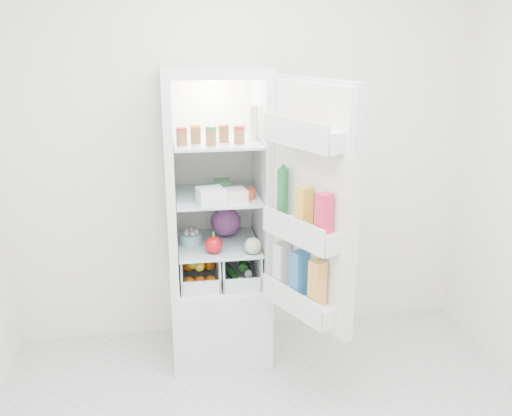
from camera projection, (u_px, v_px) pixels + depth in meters
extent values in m
cube|color=white|center=(243.00, 143.00, 3.66)|extent=(3.00, 0.02, 2.60)
cube|color=silver|center=(219.00, 314.00, 3.67)|extent=(0.60, 0.60, 0.50)
cube|color=silver|center=(214.00, 71.00, 3.22)|extent=(0.60, 0.60, 0.05)
cube|color=silver|center=(213.00, 172.00, 3.67)|extent=(0.60, 0.05, 1.25)
cube|color=silver|center=(170.00, 184.00, 3.37)|extent=(0.05, 0.60, 1.25)
cube|color=silver|center=(262.00, 181.00, 3.45)|extent=(0.05, 0.60, 1.25)
cube|color=white|center=(213.00, 173.00, 3.64)|extent=(0.50, 0.01, 1.25)
sphere|color=white|center=(211.00, 80.00, 3.43)|extent=(0.05, 0.05, 0.05)
cube|color=silver|center=(218.00, 244.00, 3.50)|extent=(0.49, 0.53, 0.01)
cube|color=silver|center=(217.00, 196.00, 3.41)|extent=(0.49, 0.53, 0.02)
cube|color=silver|center=(216.00, 141.00, 3.31)|extent=(0.49, 0.53, 0.02)
cylinder|color=#B21919|center=(182.00, 138.00, 3.14)|extent=(0.06, 0.06, 0.08)
cylinder|color=gold|center=(196.00, 136.00, 3.20)|extent=(0.06, 0.06, 0.08)
cylinder|color=#267226|center=(211.00, 138.00, 3.13)|extent=(0.06, 0.06, 0.08)
cylinder|color=brown|center=(224.00, 134.00, 3.24)|extent=(0.06, 0.06, 0.08)
cylinder|color=#B21919|center=(239.00, 136.00, 3.19)|extent=(0.06, 0.06, 0.08)
cylinder|color=white|center=(253.00, 123.00, 3.28)|extent=(0.07, 0.07, 0.20)
cube|color=white|center=(211.00, 196.00, 3.20)|extent=(0.17, 0.17, 0.09)
cube|color=white|center=(235.00, 195.00, 3.25)|extent=(0.14, 0.14, 0.07)
cylinder|color=#BD401C|center=(248.00, 194.00, 3.31)|extent=(0.10, 0.10, 0.06)
cube|color=#3E884A|center=(222.00, 187.00, 3.43)|extent=(0.10, 0.13, 0.07)
sphere|color=#541D50|center=(226.00, 222.00, 3.59)|extent=(0.19, 0.19, 0.19)
sphere|color=red|center=(214.00, 245.00, 3.32)|extent=(0.10, 0.10, 0.10)
cylinder|color=#8CC0D1|center=(191.00, 239.00, 3.48)|extent=(0.16, 0.16, 0.06)
sphere|color=#A4B88A|center=(253.00, 246.00, 3.31)|extent=(0.10, 0.10, 0.10)
sphere|color=orange|center=(189.00, 282.00, 3.42)|extent=(0.07, 0.07, 0.07)
sphere|color=orange|center=(200.00, 282.00, 3.43)|extent=(0.07, 0.07, 0.07)
sphere|color=orange|center=(211.00, 281.00, 3.44)|extent=(0.07, 0.07, 0.07)
sphere|color=orange|center=(188.00, 266.00, 3.51)|extent=(0.07, 0.07, 0.07)
sphere|color=orange|center=(199.00, 265.00, 3.52)|extent=(0.07, 0.07, 0.07)
sphere|color=orange|center=(209.00, 265.00, 3.53)|extent=(0.07, 0.07, 0.07)
sphere|color=gold|center=(193.00, 264.00, 3.45)|extent=(0.06, 0.06, 0.06)
sphere|color=gold|center=(203.00, 257.00, 3.57)|extent=(0.06, 0.06, 0.06)
sphere|color=gold|center=(200.00, 267.00, 3.42)|extent=(0.06, 0.06, 0.06)
cylinder|color=#1B511C|center=(232.00, 273.00, 3.57)|extent=(0.09, 0.21, 0.05)
cylinder|color=#1B511C|center=(243.00, 262.00, 3.62)|extent=(0.08, 0.21, 0.05)
sphere|color=white|center=(241.00, 281.00, 3.47)|extent=(0.05, 0.05, 0.05)
sphere|color=white|center=(248.00, 274.00, 3.48)|extent=(0.05, 0.05, 0.05)
cube|color=silver|center=(314.00, 206.00, 2.95)|extent=(0.31, 0.57, 1.30)
cube|color=white|center=(309.00, 207.00, 2.93)|extent=(0.25, 0.51, 1.26)
cube|color=white|center=(303.00, 136.00, 2.79)|extent=(0.32, 0.50, 0.10)
cube|color=white|center=(301.00, 232.00, 2.94)|extent=(0.32, 0.50, 0.10)
cube|color=white|center=(299.00, 302.00, 3.06)|extent=(0.32, 0.50, 0.10)
sphere|color=#966744|center=(319.00, 127.00, 2.68)|extent=(0.05, 0.05, 0.05)
sphere|color=#966744|center=(308.00, 125.00, 2.74)|extent=(0.05, 0.05, 0.05)
sphere|color=#966744|center=(297.00, 123.00, 2.80)|extent=(0.05, 0.05, 0.05)
sphere|color=#966744|center=(287.00, 121.00, 2.87)|extent=(0.05, 0.05, 0.05)
sphere|color=#966744|center=(278.00, 119.00, 2.93)|extent=(0.05, 0.05, 0.05)
cylinder|color=#1A5C2B|center=(283.00, 192.00, 3.01)|extent=(0.06, 0.06, 0.26)
cube|color=gold|center=(304.00, 206.00, 2.87)|extent=(0.09, 0.09, 0.20)
cube|color=#F22A46|center=(324.00, 213.00, 2.76)|extent=(0.09, 0.09, 0.20)
cube|color=white|center=(282.00, 264.00, 3.13)|extent=(0.09, 0.09, 0.24)
cube|color=#2674BF|center=(299.00, 273.00, 3.01)|extent=(0.09, 0.09, 0.24)
cube|color=#F8AE46|center=(317.00, 283.00, 2.89)|extent=(0.09, 0.09, 0.24)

